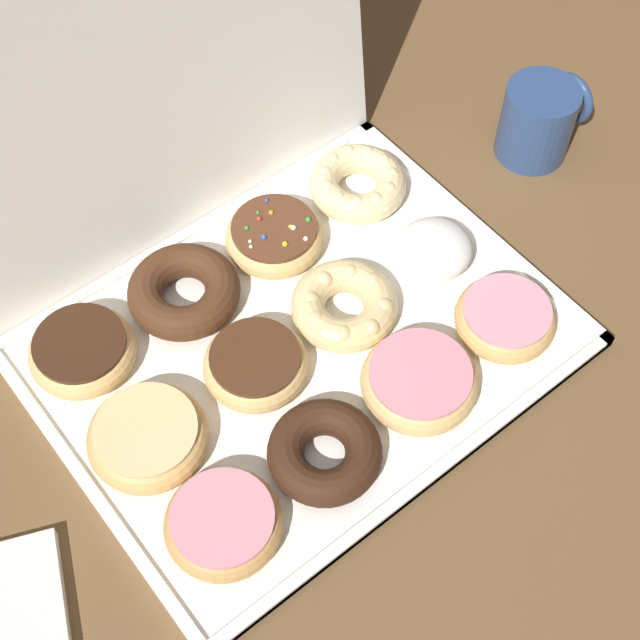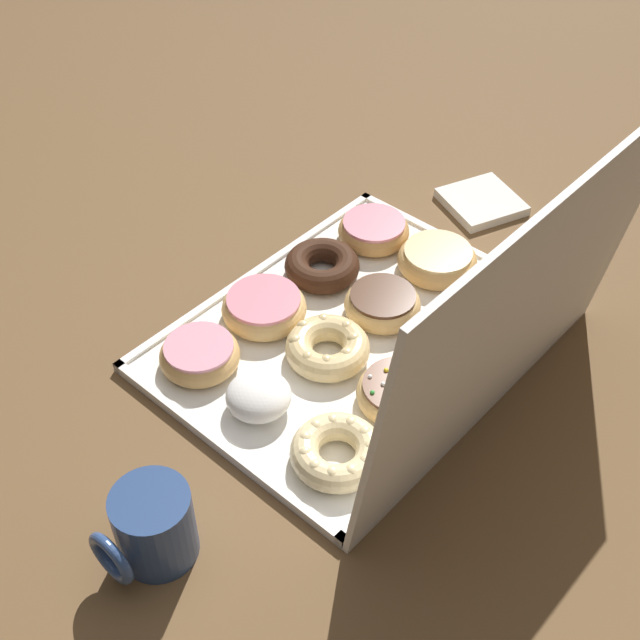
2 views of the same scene
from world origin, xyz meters
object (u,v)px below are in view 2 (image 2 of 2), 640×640
object	(u,v)px
donut_box	(356,337)
powdered_filled_donut_7	(259,396)
pink_frosted_donut_0	(374,230)
pink_frosted_donut_3	(200,355)
cruller_donut_11	(337,451)
chocolate_cake_ring_donut_1	(322,266)
pink_frosted_donut_2	(264,307)
glazed_ring_donut_4	(437,259)
chocolate_frosted_donut_5	(385,305)
sprinkle_donut_10	(399,393)
chocolate_cake_ring_donut_9	(455,342)
chocolate_frosted_donut_8	(508,298)
coffee_mug	(152,526)
napkin_stack	(481,202)
cruller_donut_6	(325,346)

from	to	relation	value
donut_box	powdered_filled_donut_7	distance (m)	0.19
pink_frosted_donut_0	powdered_filled_donut_7	distance (m)	0.38
pink_frosted_donut_3	cruller_donut_11	xyz separation A→B (m)	(-0.00, 0.24, 0.00)
pink_frosted_donut_0	cruller_donut_11	xyz separation A→B (m)	(0.36, 0.24, 0.00)
pink_frosted_donut_0	chocolate_cake_ring_donut_1	world-z (taller)	chocolate_cake_ring_donut_1
pink_frosted_donut_2	glazed_ring_donut_4	distance (m)	0.27
powdered_filled_donut_7	cruller_donut_11	size ratio (longest dim) A/B	0.73
chocolate_frosted_donut_5	sprinkle_donut_10	distance (m)	0.16
pink_frosted_donut_2	chocolate_cake_ring_donut_9	world-z (taller)	same
donut_box	chocolate_frosted_donut_8	distance (m)	0.23
pink_frosted_donut_0	glazed_ring_donut_4	distance (m)	0.12
powdered_filled_donut_7	coffee_mug	xyz separation A→B (m)	(0.22, 0.06, 0.02)
chocolate_cake_ring_donut_1	chocolate_cake_ring_donut_9	size ratio (longest dim) A/B	0.92
pink_frosted_donut_2	powdered_filled_donut_7	bearing A→B (deg)	42.44
chocolate_cake_ring_donut_1	pink_frosted_donut_2	world-z (taller)	pink_frosted_donut_2
chocolate_frosted_donut_5	pink_frosted_donut_2	bearing A→B (deg)	-46.12
pink_frosted_donut_3	pink_frosted_donut_2	bearing A→B (deg)	-179.72
chocolate_frosted_donut_8	chocolate_cake_ring_donut_9	bearing A→B (deg)	-1.70
powdered_filled_donut_7	cruller_donut_11	distance (m)	0.13
chocolate_cake_ring_donut_1	glazed_ring_donut_4	distance (m)	0.17
cruller_donut_11	napkin_stack	xyz separation A→B (m)	(-0.56, -0.17, -0.02)
powdered_filled_donut_7	chocolate_cake_ring_donut_9	xyz separation A→B (m)	(-0.25, 0.13, -0.00)
pink_frosted_donut_3	coffee_mug	xyz separation A→B (m)	(0.22, 0.17, 0.02)
chocolate_cake_ring_donut_1	chocolate_cake_ring_donut_9	world-z (taller)	chocolate_cake_ring_donut_9
pink_frosted_donut_3	chocolate_cake_ring_donut_9	xyz separation A→B (m)	(-0.25, 0.24, 0.00)
glazed_ring_donut_4	chocolate_frosted_donut_8	world-z (taller)	same
coffee_mug	chocolate_cake_ring_donut_1	bearing A→B (deg)	-159.78
glazed_ring_donut_4	chocolate_frosted_donut_8	xyz separation A→B (m)	(0.00, 0.13, -0.00)
sprinkle_donut_10	chocolate_cake_ring_donut_1	bearing A→B (deg)	-116.68
glazed_ring_donut_4	napkin_stack	bearing A→B (deg)	-166.07
pink_frosted_donut_3	coffee_mug	world-z (taller)	coffee_mug
pink_frosted_donut_3	chocolate_cake_ring_donut_9	distance (m)	0.34
glazed_ring_donut_4	cruller_donut_11	size ratio (longest dim) A/B	1.05
chocolate_frosted_donut_5	chocolate_cake_ring_donut_9	xyz separation A→B (m)	(-0.01, 0.12, -0.00)
pink_frosted_donut_2	chocolate_cake_ring_donut_9	size ratio (longest dim) A/B	0.99
pink_frosted_donut_0	powdered_filled_donut_7	world-z (taller)	powdered_filled_donut_7
chocolate_frosted_donut_8	sprinkle_donut_10	xyz separation A→B (m)	(0.25, -0.00, -0.00)
pink_frosted_donut_2	chocolate_cake_ring_donut_1	bearing A→B (deg)	-179.50
cruller_donut_6	cruller_donut_11	xyz separation A→B (m)	(0.12, 0.13, -0.00)
donut_box	chocolate_frosted_donut_5	size ratio (longest dim) A/B	4.86
glazed_ring_donut_4	chocolate_frosted_donut_8	bearing A→B (deg)	89.80
pink_frosted_donut_2	coffee_mug	size ratio (longest dim) A/B	1.11
chocolate_frosted_donut_5	coffee_mug	bearing A→B (deg)	5.95
glazed_ring_donut_4	cruller_donut_6	xyz separation A→B (m)	(0.25, -0.00, 0.00)
chocolate_frosted_donut_5	cruller_donut_11	world-z (taller)	same
sprinkle_donut_10	cruller_donut_11	size ratio (longest dim) A/B	0.97
cruller_donut_6	cruller_donut_11	bearing A→B (deg)	46.50
donut_box	cruller_donut_6	distance (m)	0.06
chocolate_cake_ring_donut_1	chocolate_frosted_donut_8	xyz separation A→B (m)	(-0.12, 0.24, 0.00)
chocolate_frosted_donut_5	napkin_stack	bearing A→B (deg)	-170.80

